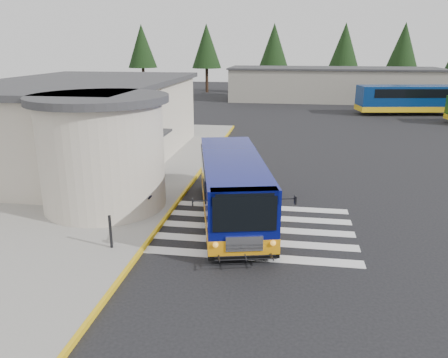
# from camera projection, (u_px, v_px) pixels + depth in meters

# --- Properties ---
(ground) EXTENTS (140.00, 140.00, 0.00)m
(ground) POSITION_uv_depth(u_px,v_px,m) (265.00, 221.00, 17.84)
(ground) COLOR black
(ground) RESTS_ON ground
(sidewalk) EXTENTS (10.00, 34.00, 0.15)m
(sidewalk) POSITION_uv_depth(u_px,v_px,m) (98.00, 181.00, 22.90)
(sidewalk) COLOR gray
(sidewalk) RESTS_ON ground
(curb_strip) EXTENTS (0.12, 34.00, 0.16)m
(curb_strip) POSITION_uv_depth(u_px,v_px,m) (190.00, 185.00, 22.18)
(curb_strip) COLOR gold
(curb_strip) RESTS_ON ground
(station_building) EXTENTS (12.70, 18.70, 4.80)m
(station_building) POSITION_uv_depth(u_px,v_px,m) (85.00, 124.00, 25.18)
(station_building) COLOR beige
(station_building) RESTS_ON ground
(crosswalk) EXTENTS (8.00, 5.35, 0.01)m
(crosswalk) POSITION_uv_depth(u_px,v_px,m) (250.00, 228.00, 17.15)
(crosswalk) COLOR silver
(crosswalk) RESTS_ON ground
(depot_building) EXTENTS (26.40, 8.40, 4.20)m
(depot_building) POSITION_uv_depth(u_px,v_px,m) (333.00, 84.00, 56.03)
(depot_building) COLOR gray
(depot_building) RESTS_ON ground
(tree_line) EXTENTS (58.40, 4.40, 10.00)m
(tree_line) POSITION_uv_depth(u_px,v_px,m) (332.00, 46.00, 62.18)
(tree_line) COLOR black
(tree_line) RESTS_ON ground
(transit_bus) EXTENTS (4.63, 9.35, 2.56)m
(transit_bus) POSITION_uv_depth(u_px,v_px,m) (233.00, 190.00, 17.87)
(transit_bus) COLOR #080E65
(transit_bus) RESTS_ON ground
(pedestrian_a) EXTENTS (0.66, 0.74, 1.69)m
(pedestrian_a) POSITION_uv_depth(u_px,v_px,m) (121.00, 198.00, 17.60)
(pedestrian_a) COLOR black
(pedestrian_a) RESTS_ON sidewalk
(pedestrian_b) EXTENTS (0.97, 0.98, 1.59)m
(pedestrian_b) POSITION_uv_depth(u_px,v_px,m) (145.00, 197.00, 17.85)
(pedestrian_b) COLOR black
(pedestrian_b) RESTS_ON sidewalk
(bollard) EXTENTS (0.10, 0.10, 1.19)m
(bollard) POSITION_uv_depth(u_px,v_px,m) (111.00, 232.00, 15.04)
(bollard) COLOR black
(bollard) RESTS_ON sidewalk
(far_bus_a) EXTENTS (10.16, 4.31, 2.54)m
(far_bus_a) POSITION_uv_depth(u_px,v_px,m) (406.00, 98.00, 44.99)
(far_bus_a) COLOR navy
(far_bus_a) RESTS_ON ground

